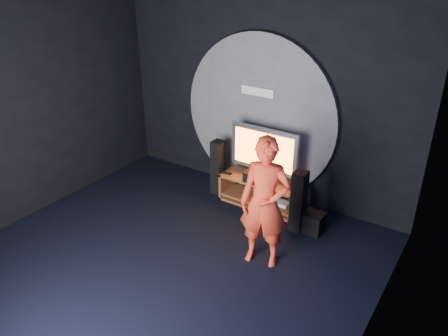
# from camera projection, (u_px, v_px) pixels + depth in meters

# --- Properties ---
(floor) EXTENTS (5.00, 5.00, 0.00)m
(floor) POSITION_uv_depth(u_px,v_px,m) (161.00, 267.00, 5.57)
(floor) COLOR black
(floor) RESTS_ON ground
(back_wall) EXTENTS (5.00, 0.04, 3.50)m
(back_wall) POSITION_uv_depth(u_px,v_px,m) (261.00, 88.00, 6.67)
(back_wall) COLOR black
(back_wall) RESTS_ON ground
(left_wall) EXTENTS (0.04, 5.00, 3.50)m
(left_wall) POSITION_uv_depth(u_px,v_px,m) (15.00, 102.00, 6.04)
(left_wall) COLOR black
(left_wall) RESTS_ON ground
(right_wall) EXTENTS (0.04, 5.00, 3.50)m
(right_wall) POSITION_uv_depth(u_px,v_px,m) (380.00, 204.00, 3.56)
(right_wall) COLOR black
(right_wall) RESTS_ON ground
(wall_disc_panel) EXTENTS (2.60, 0.11, 2.60)m
(wall_disc_panel) POSITION_uv_depth(u_px,v_px,m) (258.00, 117.00, 6.83)
(wall_disc_panel) COLOR #515156
(wall_disc_panel) RESTS_ON ground
(media_console) EXTENTS (1.28, 0.45, 0.45)m
(media_console) POSITION_uv_depth(u_px,v_px,m) (261.00, 194.00, 6.87)
(media_console) COLOR #9A572F
(media_console) RESTS_ON ground
(tv) EXTENTS (1.10, 0.22, 0.82)m
(tv) POSITION_uv_depth(u_px,v_px,m) (264.00, 151.00, 6.61)
(tv) COLOR #A5A5AC
(tv) RESTS_ON media_console
(center_speaker) EXTENTS (0.40, 0.15, 0.15)m
(center_speaker) POSITION_uv_depth(u_px,v_px,m) (256.00, 179.00, 6.62)
(center_speaker) COLOR black
(center_speaker) RESTS_ON media_console
(remote) EXTENTS (0.18, 0.05, 0.02)m
(remote) POSITION_uv_depth(u_px,v_px,m) (226.00, 173.00, 6.94)
(remote) COLOR black
(remote) RESTS_ON media_console
(tower_speaker_left) EXTENTS (0.18, 0.20, 0.92)m
(tower_speaker_left) POSITION_uv_depth(u_px,v_px,m) (218.00, 167.00, 7.12)
(tower_speaker_left) COLOR black
(tower_speaker_left) RESTS_ON ground
(tower_speaker_right) EXTENTS (0.18, 0.20, 0.92)m
(tower_speaker_right) POSITION_uv_depth(u_px,v_px,m) (298.00, 202.00, 6.13)
(tower_speaker_right) COLOR black
(tower_speaker_right) RESTS_ON ground
(subwoofer) EXTENTS (0.27, 0.27, 0.30)m
(subwoofer) POSITION_uv_depth(u_px,v_px,m) (313.00, 223.00, 6.21)
(subwoofer) COLOR black
(subwoofer) RESTS_ON ground
(player) EXTENTS (0.70, 0.55, 1.71)m
(player) POSITION_uv_depth(u_px,v_px,m) (265.00, 203.00, 5.32)
(player) COLOR red
(player) RESTS_ON ground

